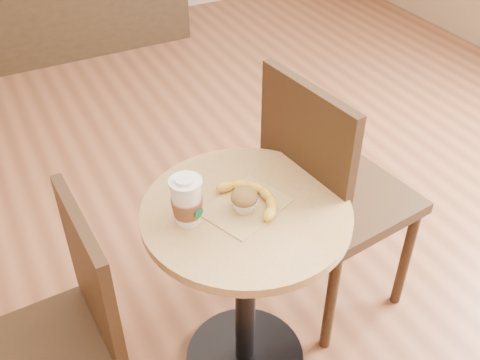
{
  "coord_description": "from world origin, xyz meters",
  "views": [
    {
      "loc": [
        -0.49,
        -1.02,
        1.84
      ],
      "look_at": [
        0.11,
        0.13,
        0.83
      ],
      "focal_mm": 42.0,
      "sensor_mm": 36.0,
      "label": 1
    }
  ],
  "objects": [
    {
      "name": "chair_left",
      "position": [
        -0.49,
        0.07,
        0.51
      ],
      "size": [
        0.42,
        0.42,
        0.93
      ],
      "rotation": [
        0.0,
        0.0,
        -1.53
      ],
      "color": "#332011",
      "rests_on": "ground"
    },
    {
      "name": "banana",
      "position": [
        0.14,
        0.1,
        0.77
      ],
      "size": [
        0.21,
        0.26,
        0.03
      ],
      "primitive_type": null,
      "rotation": [
        0.0,
        0.0,
        0.24
      ],
      "color": "gold",
      "rests_on": "kraft_bag"
    },
    {
      "name": "muffin",
      "position": [
        0.1,
        0.09,
        0.79
      ],
      "size": [
        0.08,
        0.08,
        0.07
      ],
      "color": "silver",
      "rests_on": "kraft_bag"
    },
    {
      "name": "chair_right",
      "position": [
        0.51,
        0.21,
        0.57
      ],
      "size": [
        0.51,
        0.51,
        1.04
      ],
      "rotation": [
        0.0,
        0.0,
        1.69
      ],
      "color": "#332011",
      "rests_on": "ground"
    },
    {
      "name": "cafe_table",
      "position": [
        0.11,
        0.09,
        0.51
      ],
      "size": [
        0.63,
        0.63,
        0.75
      ],
      "color": "black",
      "rests_on": "ground"
    },
    {
      "name": "kraft_bag",
      "position": [
        0.11,
        0.1,
        0.75
      ],
      "size": [
        0.29,
        0.26,
        0.0
      ],
      "primitive_type": "cube",
      "rotation": [
        0.0,
        0.0,
        0.38
      ],
      "color": "tan",
      "rests_on": "cafe_table"
    },
    {
      "name": "coffee_cup",
      "position": [
        -0.06,
        0.12,
        0.82
      ],
      "size": [
        0.09,
        0.1,
        0.16
      ],
      "rotation": [
        0.0,
        0.0,
        0.39
      ],
      "color": "white",
      "rests_on": "cafe_table"
    }
  ]
}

